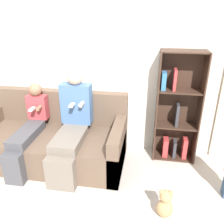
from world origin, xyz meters
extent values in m
plane|color=#BCB2A8|center=(0.00, 0.00, 0.00)|extent=(14.00, 14.00, 0.00)
cube|color=silver|center=(0.00, 1.08, 1.27)|extent=(10.00, 0.06, 2.55)
cube|color=brown|center=(-0.18, 0.46, 0.21)|extent=(2.03, 0.80, 0.41)
cube|color=brown|center=(-0.18, 0.93, 0.45)|extent=(2.03, 0.14, 0.90)
cube|color=brown|center=(0.76, 0.46, 0.31)|extent=(0.14, 0.80, 0.62)
cube|color=#70665B|center=(0.15, 0.00, 0.21)|extent=(0.35, 0.12, 0.41)
cube|color=#70665B|center=(0.15, 0.36, 0.47)|extent=(0.35, 0.60, 0.11)
cube|color=#476B9E|center=(0.15, 0.75, 0.80)|extent=(0.41, 0.18, 0.55)
sphere|color=beige|center=(0.15, 0.75, 1.17)|extent=(0.22, 0.22, 0.22)
cylinder|color=beige|center=(0.27, 0.61, 0.85)|extent=(0.05, 0.10, 0.05)
cube|color=white|center=(0.15, 0.56, 0.85)|extent=(0.05, 0.12, 0.02)
cube|color=#47474C|center=(-0.44, 0.00, 0.21)|extent=(0.24, 0.12, 0.41)
cube|color=#47474C|center=(-0.44, 0.39, 0.47)|extent=(0.24, 0.66, 0.11)
cube|color=#B73D42|center=(-0.44, 0.78, 0.69)|extent=(0.28, 0.13, 0.35)
sphere|color=#8C664C|center=(-0.44, 0.78, 0.95)|extent=(0.18, 0.18, 0.18)
cylinder|color=#8C664C|center=(-0.36, 0.67, 0.73)|extent=(0.05, 0.10, 0.05)
cube|color=white|center=(-0.44, 0.62, 0.73)|extent=(0.05, 0.12, 0.02)
cube|color=#3D281E|center=(1.23, 0.89, 0.76)|extent=(0.02, 0.30, 1.52)
cube|color=#3D281E|center=(1.78, 0.89, 0.76)|extent=(0.02, 0.30, 1.52)
cube|color=#3D281E|center=(1.50, 1.03, 0.76)|extent=(0.57, 0.02, 1.52)
cube|color=#3D281E|center=(1.50, 0.89, 0.01)|extent=(0.54, 0.26, 0.02)
cube|color=#3D281E|center=(1.50, 0.89, 0.51)|extent=(0.54, 0.26, 0.02)
cube|color=#3D281E|center=(1.50, 0.89, 1.01)|extent=(0.54, 0.26, 0.02)
cube|color=#3D281E|center=(1.50, 0.89, 1.51)|extent=(0.54, 0.26, 0.02)
cube|color=#C63838|center=(1.66, 0.89, 0.17)|extent=(0.06, 0.15, 0.29)
cube|color=#333338|center=(1.52, 0.89, 0.14)|extent=(0.04, 0.17, 0.24)
cube|color=#C63838|center=(1.39, 0.89, 0.15)|extent=(0.07, 0.15, 0.26)
cube|color=#C63838|center=(1.42, 0.89, 1.15)|extent=(0.03, 0.16, 0.27)
cube|color=#333338|center=(1.50, 0.89, 0.67)|extent=(0.04, 0.17, 0.31)
cube|color=teal|center=(1.29, 0.89, 1.13)|extent=(0.06, 0.15, 0.23)
ellipsoid|color=tan|center=(1.35, -0.23, 0.10)|extent=(0.17, 0.14, 0.21)
sphere|color=tan|center=(1.35, -0.23, 0.26)|extent=(0.13, 0.13, 0.13)
sphere|color=tan|center=(1.30, -0.23, 0.32)|extent=(0.05, 0.05, 0.05)
sphere|color=tan|center=(1.39, -0.23, 0.32)|extent=(0.05, 0.05, 0.05)
camera|label=1|loc=(1.12, -2.11, 1.99)|focal=38.00mm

